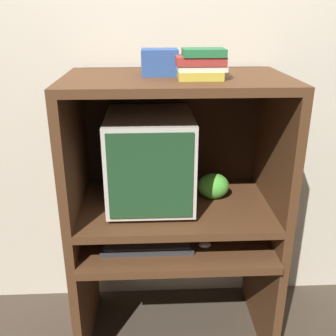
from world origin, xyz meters
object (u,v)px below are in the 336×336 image
Objects in this scene: storage_box at (160,62)px; book_stack at (201,64)px; keyboard at (147,244)px; crt_monitor at (150,159)px; snack_bag at (213,186)px; mouse at (205,245)px.

book_stack is at bearing -35.35° from storage_box.
book_stack is at bearing 11.13° from keyboard.
crt_monitor is at bearing -157.84° from storage_box.
book_stack is 0.20m from storage_box.
snack_bag is 1.00× the size of storage_box.
snack_bag is 0.62m from book_stack.
storage_box reaches higher than snack_bag.
mouse is at bearing -60.61° from book_stack.
keyboard is 2.72× the size of snack_bag.
storage_box is (0.07, 0.16, 0.80)m from keyboard.
snack_bag is (0.30, 0.04, -0.16)m from crt_monitor.
book_stack reaches higher than storage_box.
crt_monitor reaches higher than snack_bag.
crt_monitor is at bearing 81.87° from keyboard.
crt_monitor is 7.68× the size of mouse.
crt_monitor is 0.43m from storage_box.
snack_bag is at bearing 28.53° from keyboard.
mouse is at bearing -41.99° from storage_box.
keyboard is 7.21× the size of mouse.
crt_monitor is at bearing 155.43° from book_stack.
storage_box is at bearing 138.01° from mouse.
keyboard is at bearing -98.13° from crt_monitor.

